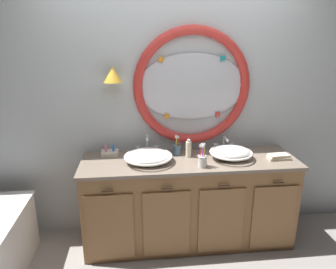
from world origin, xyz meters
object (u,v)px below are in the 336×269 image
object	(u,v)px
sink_basin_left	(148,157)
toothbrush_holder_left	(177,149)
soap_dispenser	(189,149)
toothbrush_holder_right	(202,160)
folded_hand_towel	(279,157)
sink_basin_right	(231,153)
toiletry_basket	(110,153)

from	to	relation	value
sink_basin_left	toothbrush_holder_left	world-z (taller)	toothbrush_holder_left
soap_dispenser	toothbrush_holder_right	bearing A→B (deg)	-71.97
sink_basin_left	soap_dispenser	world-z (taller)	soap_dispenser
folded_hand_towel	sink_basin_right	bearing A→B (deg)	173.22
sink_basin_left	folded_hand_towel	xyz separation A→B (m)	(1.19, -0.05, -0.03)
toiletry_basket	soap_dispenser	bearing A→B (deg)	-9.16
sink_basin_left	toiletry_basket	world-z (taller)	sink_basin_left
toothbrush_holder_right	toothbrush_holder_left	bearing A→B (deg)	120.37
toothbrush_holder_right	toiletry_basket	bearing A→B (deg)	155.96
folded_hand_towel	toiletry_basket	world-z (taller)	toiletry_basket
toothbrush_holder_left	soap_dispenser	world-z (taller)	toothbrush_holder_left
sink_basin_right	toothbrush_holder_right	xyz separation A→B (m)	(-0.30, -0.15, 0.00)
toothbrush_holder_left	folded_hand_towel	size ratio (longest dim) A/B	0.98
sink_basin_left	soap_dispenser	distance (m)	0.39
sink_basin_left	sink_basin_right	distance (m)	0.76
toothbrush_holder_left	soap_dispenser	distance (m)	0.12
toothbrush_holder_right	folded_hand_towel	size ratio (longest dim) A/B	1.08
sink_basin_left	toothbrush_holder_left	distance (m)	0.32
toothbrush_holder_left	soap_dispenser	size ratio (longest dim) A/B	1.08
toiletry_basket	toothbrush_holder_left	bearing A→B (deg)	-4.75
sink_basin_right	folded_hand_towel	xyz separation A→B (m)	(0.44, -0.05, -0.04)
toothbrush_holder_right	toiletry_basket	xyz separation A→B (m)	(-0.81, 0.36, -0.04)
toothbrush_holder_left	sink_basin_left	bearing A→B (deg)	-150.56
soap_dispenser	folded_hand_towel	size ratio (longest dim) A/B	0.90
folded_hand_towel	toothbrush_holder_left	bearing A→B (deg)	167.23
toothbrush_holder_left	folded_hand_towel	world-z (taller)	toothbrush_holder_left
toothbrush_holder_left	sink_basin_right	bearing A→B (deg)	-17.97
sink_basin_right	folded_hand_towel	world-z (taller)	sink_basin_right
toothbrush_holder_left	folded_hand_towel	distance (m)	0.94
toothbrush_holder_left	toiletry_basket	bearing A→B (deg)	175.25
toothbrush_holder_right	folded_hand_towel	distance (m)	0.74
sink_basin_right	toiletry_basket	xyz separation A→B (m)	(-1.11, 0.21, -0.03)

